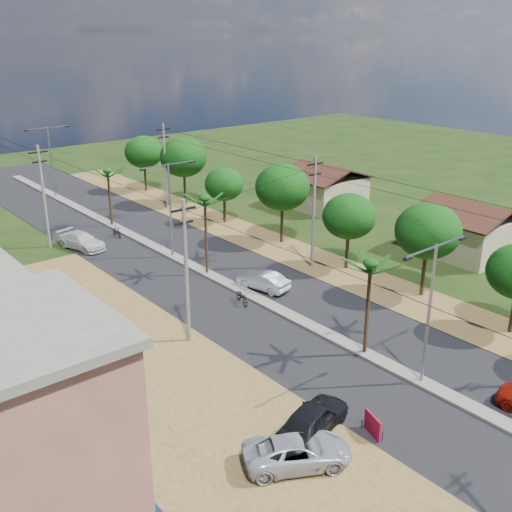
# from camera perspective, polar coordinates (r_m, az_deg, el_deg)

# --- Properties ---
(ground) EXTENTS (160.00, 160.00, 0.00)m
(ground) POSITION_cam_1_polar(r_m,az_deg,el_deg) (34.28, 15.43, -11.62)
(ground) COLOR black
(ground) RESTS_ON ground
(road) EXTENTS (12.00, 110.00, 0.04)m
(road) POSITION_cam_1_polar(r_m,az_deg,el_deg) (43.26, -0.84, -3.71)
(road) COLOR black
(road) RESTS_ON ground
(median) EXTENTS (1.00, 90.00, 0.18)m
(median) POSITION_cam_1_polar(r_m,az_deg,el_deg) (45.42, -3.21, -2.42)
(median) COLOR #605E56
(median) RESTS_ON ground
(dirt_lot_west) EXTENTS (18.00, 46.00, 0.04)m
(dirt_lot_west) POSITION_cam_1_polar(r_m,az_deg,el_deg) (31.25, -14.83, -15.01)
(dirt_lot_west) COLOR brown
(dirt_lot_west) RESTS_ON ground
(dirt_shoulder_east) EXTENTS (5.00, 90.00, 0.03)m
(dirt_shoulder_east) POSITION_cam_1_polar(r_m,az_deg,el_deg) (48.61, 6.99, -1.05)
(dirt_shoulder_east) COLOR brown
(dirt_shoulder_east) RESTS_ON ground
(house_east_near) EXTENTS (7.60, 7.50, 4.60)m
(house_east_near) POSITION_cam_1_polar(r_m,az_deg,el_deg) (53.81, 19.53, 2.73)
(house_east_near) COLOR #988F67
(house_east_near) RESTS_ON ground
(house_east_far) EXTENTS (7.60, 7.50, 4.60)m
(house_east_far) POSITION_cam_1_polar(r_m,az_deg,el_deg) (65.09, 6.45, 6.79)
(house_east_far) COLOR #988F67
(house_east_far) RESTS_ON ground
(tree_east_c) EXTENTS (4.60, 4.60, 6.83)m
(tree_east_c) POSITION_cam_1_polar(r_m,az_deg,el_deg) (43.20, 16.06, 2.30)
(tree_east_c) COLOR black
(tree_east_c) RESTS_ON ground
(tree_east_d) EXTENTS (4.20, 4.20, 6.13)m
(tree_east_d) POSITION_cam_1_polar(r_m,az_deg,el_deg) (47.19, 8.86, 3.75)
(tree_east_d) COLOR black
(tree_east_d) RESTS_ON ground
(tree_east_e) EXTENTS (4.80, 4.80, 7.14)m
(tree_east_e) POSITION_cam_1_polar(r_m,az_deg,el_deg) (52.54, 2.53, 6.57)
(tree_east_e) COLOR black
(tree_east_e) RESTS_ON ground
(tree_east_f) EXTENTS (3.80, 3.80, 5.52)m
(tree_east_f) POSITION_cam_1_polar(r_m,az_deg,el_deg) (58.60, -3.06, 6.83)
(tree_east_f) COLOR black
(tree_east_f) RESTS_ON ground
(tree_east_g) EXTENTS (5.00, 5.00, 7.38)m
(tree_east_g) POSITION_cam_1_polar(r_m,az_deg,el_deg) (65.07, -6.93, 9.33)
(tree_east_g) COLOR black
(tree_east_g) RESTS_ON ground
(tree_east_h) EXTENTS (4.40, 4.40, 6.52)m
(tree_east_h) POSITION_cam_1_polar(r_m,az_deg,el_deg) (71.79, -10.65, 9.70)
(tree_east_h) COLOR black
(tree_east_h) RESTS_ON ground
(palm_median_near) EXTENTS (2.00, 2.00, 6.15)m
(palm_median_near) POSITION_cam_1_polar(r_m,az_deg,el_deg) (33.90, 10.85, -1.08)
(palm_median_near) COLOR black
(palm_median_near) RESTS_ON ground
(palm_median_mid) EXTENTS (2.00, 2.00, 6.55)m
(palm_median_mid) POSITION_cam_1_polar(r_m,az_deg,el_deg) (45.04, -4.88, 5.17)
(palm_median_mid) COLOR black
(palm_median_mid) RESTS_ON ground
(palm_median_far) EXTENTS (2.00, 2.00, 5.85)m
(palm_median_far) POSITION_cam_1_polar(r_m,az_deg,el_deg) (58.69, -13.95, 7.66)
(palm_median_far) COLOR black
(palm_median_far) RESTS_ON ground
(streetlight_near) EXTENTS (5.10, 0.18, 8.00)m
(streetlight_near) POSITION_cam_1_polar(r_m,az_deg,el_deg) (32.04, 16.24, -4.35)
(streetlight_near) COLOR gray
(streetlight_near) RESTS_ON ground
(streetlight_mid) EXTENTS (5.10, 0.18, 8.00)m
(streetlight_mid) POSITION_cam_1_polar(r_m,az_deg,el_deg) (49.39, -8.19, 5.09)
(streetlight_mid) COLOR gray
(streetlight_mid) RESTS_ON ground
(streetlight_far) EXTENTS (5.10, 0.18, 8.00)m
(streetlight_far) POSITION_cam_1_polar(r_m,az_deg,el_deg) (71.42, -18.98, 9.01)
(streetlight_far) COLOR gray
(streetlight_far) RESTS_ON ground
(utility_pole_w_b) EXTENTS (1.60, 0.24, 9.00)m
(utility_pole_w_b) POSITION_cam_1_polar(r_m,az_deg,el_deg) (35.40, -6.67, -1.24)
(utility_pole_w_b) COLOR #605E56
(utility_pole_w_b) RESTS_ON ground
(utility_pole_w_c) EXTENTS (1.60, 0.24, 9.00)m
(utility_pole_w_c) POSITION_cam_1_polar(r_m,az_deg,el_deg) (54.39, -19.57, 5.51)
(utility_pole_w_c) COLOR #605E56
(utility_pole_w_c) RESTS_ON ground
(utility_pole_e_b) EXTENTS (1.60, 0.24, 9.00)m
(utility_pole_e_b) POSITION_cam_1_polar(r_m,az_deg,el_deg) (47.04, 5.52, 4.38)
(utility_pole_e_b) COLOR #605E56
(utility_pole_e_b) RESTS_ON ground
(utility_pole_e_c) EXTENTS (1.60, 0.24, 9.00)m
(utility_pole_e_c) POSITION_cam_1_polar(r_m,az_deg,el_deg) (63.98, -8.65, 8.61)
(utility_pole_e_c) COLOR #605E56
(utility_pole_e_c) RESTS_ON ground
(car_silver_mid) EXTENTS (2.28, 4.29, 1.34)m
(car_silver_mid) POSITION_cam_1_polar(r_m,az_deg,el_deg) (43.88, 0.68, -2.42)
(car_silver_mid) COLOR #ACAFB4
(car_silver_mid) RESTS_ON ground
(car_white_far) EXTENTS (3.12, 5.15, 1.40)m
(car_white_far) POSITION_cam_1_polar(r_m,az_deg,el_deg) (54.24, -16.27, 1.35)
(car_white_far) COLOR #B6B6B2
(car_white_far) RESTS_ON ground
(car_parked_silver) EXTENTS (5.25, 4.22, 1.33)m
(car_parked_silver) POSITION_cam_1_polar(r_m,az_deg,el_deg) (27.50, 3.94, -18.17)
(car_parked_silver) COLOR #ACAFB4
(car_parked_silver) RESTS_ON ground
(car_parked_dark) EXTENTS (4.86, 2.98, 1.55)m
(car_parked_dark) POSITION_cam_1_polar(r_m,az_deg,el_deg) (29.29, 5.47, -15.19)
(car_parked_dark) COLOR black
(car_parked_dark) RESTS_ON ground
(moto_rider_west_a) EXTENTS (1.21, 2.05, 1.02)m
(moto_rider_west_a) POSITION_cam_1_polar(r_m,az_deg,el_deg) (41.72, -1.32, -3.94)
(moto_rider_west_a) COLOR black
(moto_rider_west_a) RESTS_ON ground
(moto_rider_west_b) EXTENTS (0.62, 1.82, 1.07)m
(moto_rider_west_b) POSITION_cam_1_polar(r_m,az_deg,el_deg) (56.52, -13.12, 2.25)
(moto_rider_west_b) COLOR black
(moto_rider_west_b) RESTS_ON ground
(roadside_sign) EXTENTS (0.51, 1.29, 1.11)m
(roadside_sign) POSITION_cam_1_polar(r_m,az_deg,el_deg) (29.64, 11.03, -15.57)
(roadside_sign) COLOR maroon
(roadside_sign) RESTS_ON ground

